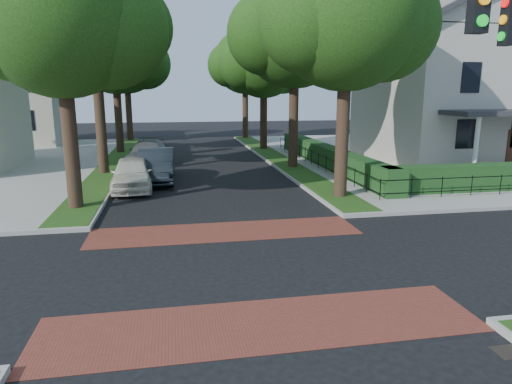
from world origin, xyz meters
TOP-DOWN VIEW (x-y plane):
  - ground at (0.00, 0.00)m, footprint 120.00×120.00m
  - sidewalk_ne at (19.50, 19.00)m, footprint 30.00×30.00m
  - crosswalk_far at (0.00, 3.20)m, footprint 9.00×2.20m
  - crosswalk_near at (0.00, -3.20)m, footprint 9.00×2.20m
  - storm_drain at (4.30, -5.00)m, footprint 0.65×0.45m
  - grass_strip_ne at (5.40, 19.10)m, footprint 1.60×29.80m
  - grass_strip_nw at (-5.40, 19.10)m, footprint 1.60×29.80m
  - tree_right_near at (5.60, 7.24)m, footprint 7.75×6.67m
  - tree_right_mid at (5.61, 15.25)m, footprint 8.25×7.09m
  - tree_right_far at (5.60, 24.22)m, footprint 7.25×6.23m
  - tree_right_back at (5.60, 33.23)m, footprint 7.50×6.45m
  - tree_left_near at (-5.40, 7.23)m, footprint 7.50×6.45m
  - tree_left_mid at (-5.39, 15.24)m, footprint 8.00×6.88m
  - tree_left_far at (-5.40, 24.22)m, footprint 7.00×6.02m
  - tree_left_back at (-5.40, 33.24)m, footprint 7.75×6.66m
  - hedge_main_road at (7.70, 15.00)m, footprint 1.00×18.00m
  - fence_main_road at (6.90, 15.00)m, footprint 0.06×18.00m
  - house_victorian at (17.51, 15.92)m, footprint 13.00×13.05m
  - house_left_far at (-15.49, 31.99)m, footprint 10.00×9.00m
  - parked_car_front at (-3.60, 10.65)m, footprint 2.04×4.68m
  - parked_car_middle at (-2.51, 12.59)m, footprint 1.87×5.18m
  - parked_car_rear at (-3.23, 18.57)m, footprint 2.68×5.46m

SIDE VIEW (x-z plane):
  - ground at x=0.00m, z-range 0.00..0.00m
  - crosswalk_far at x=0.00m, z-range 0.00..0.01m
  - crosswalk_near at x=0.00m, z-range 0.00..0.01m
  - storm_drain at x=4.30m, z-range 0.00..0.01m
  - sidewalk_ne at x=19.50m, z-range 0.00..0.15m
  - grass_strip_ne at x=5.40m, z-range 0.15..0.17m
  - grass_strip_nw at x=-5.40m, z-range 0.15..0.17m
  - fence_main_road at x=6.90m, z-range 0.15..1.05m
  - hedge_main_road at x=7.70m, z-range 0.15..1.35m
  - parked_car_rear at x=-3.23m, z-range 0.00..1.53m
  - parked_car_front at x=-3.60m, z-range 0.00..1.57m
  - parked_car_middle at x=-2.51m, z-range 0.00..1.70m
  - house_left_far at x=-15.49m, z-range -0.03..10.11m
  - house_victorian at x=17.51m, z-range -0.22..12.26m
  - tree_right_far at x=5.60m, z-range 2.04..11.78m
  - tree_left_far at x=-5.40m, z-range 2.19..12.05m
  - tree_right_back at x=5.60m, z-range 2.17..12.37m
  - tree_left_near at x=-5.40m, z-range 2.17..12.37m
  - tree_left_back at x=-5.40m, z-range 2.19..12.63m
  - tree_right_near at x=5.60m, z-range 2.30..12.96m
  - tree_right_mid at x=5.61m, z-range 2.38..13.60m
  - tree_left_mid at x=-5.39m, z-range 2.60..14.08m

